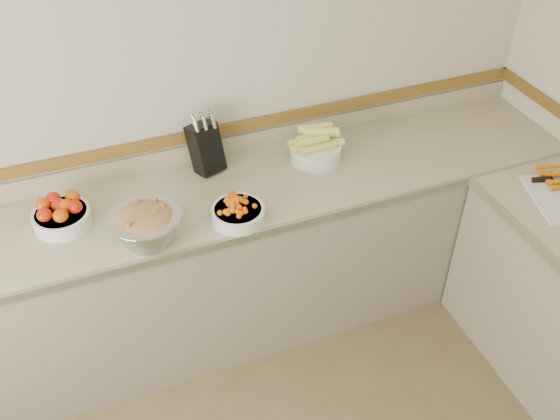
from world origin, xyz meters
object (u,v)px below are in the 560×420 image
object	(u,v)px
cherry_tomato_bowl	(238,212)
corn_bowl	(316,148)
knife_block	(206,147)
rhubarb_bowl	(147,225)
tomato_bowl	(61,214)

from	to	relation	value
cherry_tomato_bowl	corn_bowl	bearing A→B (deg)	31.10
corn_bowl	knife_block	bearing A→B (deg)	167.67
cherry_tomato_bowl	rhubarb_bowl	distance (m)	0.41
knife_block	cherry_tomato_bowl	xyz separation A→B (m)	(0.02, -0.43, -0.09)
knife_block	cherry_tomato_bowl	world-z (taller)	knife_block
tomato_bowl	cherry_tomato_bowl	xyz separation A→B (m)	(0.74, -0.26, -0.01)
corn_bowl	cherry_tomato_bowl	bearing A→B (deg)	-148.90
knife_block	tomato_bowl	size ratio (longest dim) A/B	1.25
knife_block	tomato_bowl	bearing A→B (deg)	-166.45
cherry_tomato_bowl	rhubarb_bowl	xyz separation A→B (m)	(-0.41, 0.00, 0.05)
tomato_bowl	rhubarb_bowl	distance (m)	0.42
tomato_bowl	cherry_tomato_bowl	bearing A→B (deg)	-19.15
tomato_bowl	cherry_tomato_bowl	world-z (taller)	cherry_tomato_bowl
knife_block	cherry_tomato_bowl	size ratio (longest dim) A/B	1.32
knife_block	tomato_bowl	world-z (taller)	knife_block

